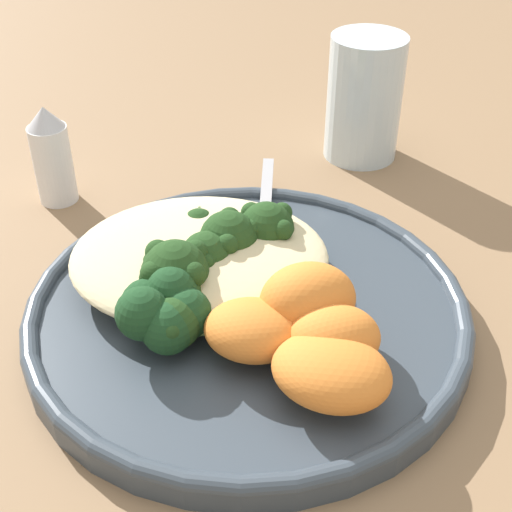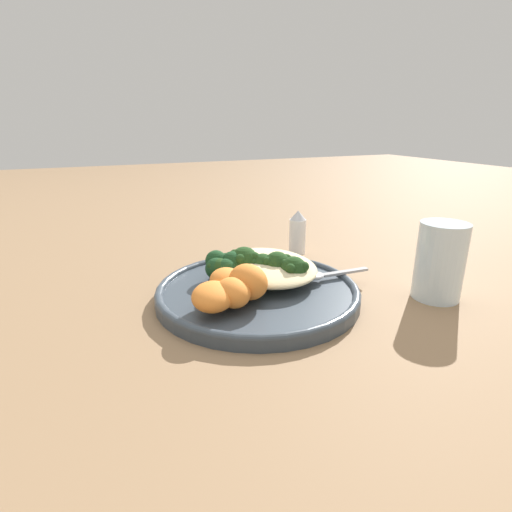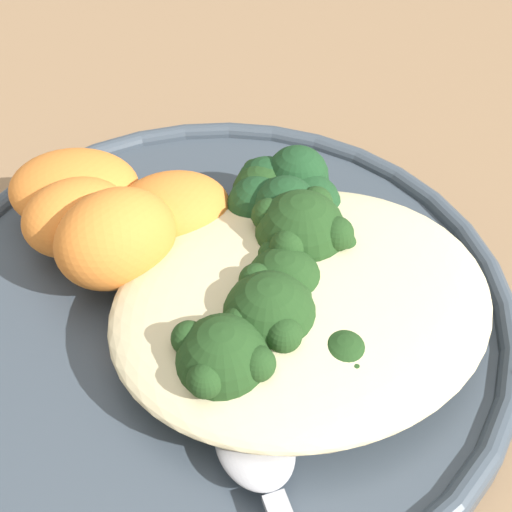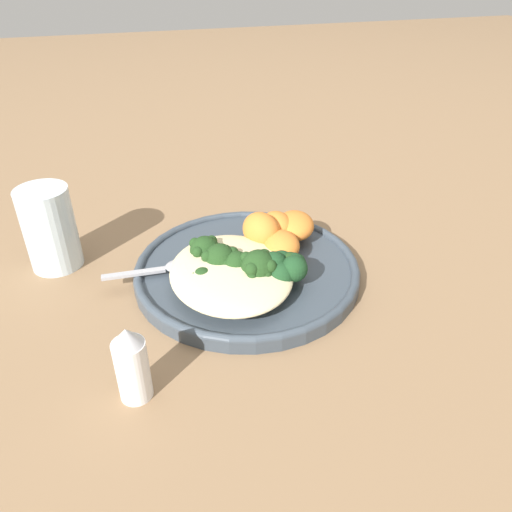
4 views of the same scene
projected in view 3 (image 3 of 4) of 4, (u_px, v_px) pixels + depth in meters
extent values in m
plane|color=#846647|center=(219.00, 303.00, 0.37)|extent=(4.00, 4.00, 0.00)
cylinder|color=#38424C|center=(214.00, 314.00, 0.35)|extent=(0.29, 0.29, 0.02)
torus|color=#38424C|center=(214.00, 304.00, 0.34)|extent=(0.29, 0.29, 0.01)
ellipsoid|color=beige|center=(302.00, 302.00, 0.32)|extent=(0.18, 0.15, 0.03)
ellipsoid|color=#8EB25B|center=(199.00, 312.00, 0.32)|extent=(0.02, 0.08, 0.02)
sphere|color=#1E3D19|center=(223.00, 361.00, 0.29)|extent=(0.04, 0.04, 0.04)
sphere|color=#1E3D19|center=(205.00, 380.00, 0.27)|extent=(0.01, 0.01, 0.01)
sphere|color=#1E3D19|center=(258.00, 364.00, 0.28)|extent=(0.01, 0.01, 0.01)
sphere|color=#1E3D19|center=(239.00, 324.00, 0.29)|extent=(0.01, 0.01, 0.01)
sphere|color=#1E3D19|center=(189.00, 338.00, 0.29)|extent=(0.01, 0.01, 0.01)
ellipsoid|color=#8EB25B|center=(220.00, 299.00, 0.33)|extent=(0.04, 0.06, 0.01)
sphere|color=#1E3D19|center=(269.00, 318.00, 0.30)|extent=(0.04, 0.04, 0.04)
sphere|color=#1E3D19|center=(284.00, 335.00, 0.29)|extent=(0.02, 0.02, 0.02)
sphere|color=#1E3D19|center=(256.00, 281.00, 0.31)|extent=(0.02, 0.02, 0.02)
ellipsoid|color=#8EB25B|center=(246.00, 310.00, 0.33)|extent=(0.07, 0.10, 0.01)
sphere|color=#1E3D19|center=(343.00, 359.00, 0.30)|extent=(0.03, 0.03, 0.03)
sphere|color=#1E3D19|center=(355.00, 372.00, 0.29)|extent=(0.01, 0.01, 0.01)
sphere|color=#1E3D19|center=(333.00, 334.00, 0.30)|extent=(0.01, 0.01, 0.01)
ellipsoid|color=#8EB25B|center=(212.00, 278.00, 0.34)|extent=(0.06, 0.06, 0.02)
sphere|color=#1E3D19|center=(284.00, 285.00, 0.32)|extent=(0.04, 0.04, 0.04)
sphere|color=#1E3D19|center=(296.00, 298.00, 0.31)|extent=(0.01, 0.01, 0.01)
sphere|color=#1E3D19|center=(273.00, 255.00, 0.33)|extent=(0.01, 0.01, 0.01)
ellipsoid|color=#8EB25B|center=(216.00, 266.00, 0.34)|extent=(0.08, 0.03, 0.01)
sphere|color=#1E3D19|center=(301.00, 235.00, 0.34)|extent=(0.04, 0.04, 0.04)
sphere|color=#1E3D19|center=(287.00, 247.00, 0.32)|extent=(0.02, 0.02, 0.02)
sphere|color=#1E3D19|center=(336.00, 234.00, 0.33)|extent=(0.02, 0.02, 0.02)
sphere|color=#1E3D19|center=(315.00, 201.00, 0.34)|extent=(0.02, 0.02, 0.02)
sphere|color=#1E3D19|center=(268.00, 213.00, 0.34)|extent=(0.02, 0.02, 0.02)
ellipsoid|color=#8EB25B|center=(241.00, 263.00, 0.34)|extent=(0.08, 0.03, 0.02)
sphere|color=#1E3D19|center=(317.00, 245.00, 0.34)|extent=(0.03, 0.03, 0.03)
sphere|color=#1E3D19|center=(308.00, 254.00, 0.33)|extent=(0.01, 0.01, 0.01)
sphere|color=#1E3D19|center=(343.00, 244.00, 0.33)|extent=(0.01, 0.01, 0.01)
sphere|color=#1E3D19|center=(327.00, 219.00, 0.35)|extent=(0.01, 0.01, 0.01)
sphere|color=#1E3D19|center=(292.00, 229.00, 0.34)|extent=(0.01, 0.01, 0.01)
ellipsoid|color=#8EB25B|center=(209.00, 259.00, 0.35)|extent=(0.08, 0.03, 0.02)
sphere|color=#1E3D19|center=(282.00, 220.00, 0.35)|extent=(0.03, 0.03, 0.03)
sphere|color=#1E3D19|center=(272.00, 228.00, 0.34)|extent=(0.01, 0.01, 0.01)
sphere|color=#1E3D19|center=(308.00, 218.00, 0.34)|extent=(0.01, 0.01, 0.01)
sphere|color=#1E3D19|center=(293.00, 194.00, 0.36)|extent=(0.01, 0.01, 0.01)
sphere|color=#1E3D19|center=(258.00, 203.00, 0.35)|extent=(0.01, 0.01, 0.01)
ellipsoid|color=#8EB25B|center=(212.00, 243.00, 0.35)|extent=(0.08, 0.05, 0.02)
sphere|color=#1E3D19|center=(263.00, 194.00, 0.37)|extent=(0.03, 0.03, 0.03)
sphere|color=#1E3D19|center=(272.00, 200.00, 0.36)|extent=(0.01, 0.01, 0.01)
sphere|color=#1E3D19|center=(254.00, 171.00, 0.37)|extent=(0.01, 0.01, 0.01)
ellipsoid|color=orange|center=(173.00, 209.00, 0.36)|extent=(0.06, 0.05, 0.03)
ellipsoid|color=orange|center=(74.00, 188.00, 0.37)|extent=(0.08, 0.07, 0.03)
ellipsoid|color=orange|center=(77.00, 217.00, 0.35)|extent=(0.06, 0.05, 0.04)
ellipsoid|color=orange|center=(116.00, 239.00, 0.33)|extent=(0.07, 0.06, 0.05)
sphere|color=#193D1E|center=(259.00, 207.00, 0.36)|extent=(0.03, 0.03, 0.03)
sphere|color=#193D1E|center=(286.00, 208.00, 0.35)|extent=(0.03, 0.03, 0.03)
sphere|color=#193D1E|center=(309.00, 205.00, 0.36)|extent=(0.03, 0.03, 0.03)
sphere|color=#193D1E|center=(297.00, 177.00, 0.37)|extent=(0.03, 0.03, 0.03)
sphere|color=#193D1E|center=(267.00, 187.00, 0.37)|extent=(0.03, 0.03, 0.03)
ellipsoid|color=#A3A3A8|center=(254.00, 443.00, 0.28)|extent=(0.03, 0.04, 0.01)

